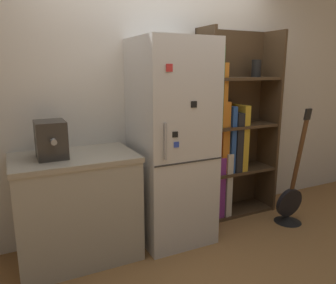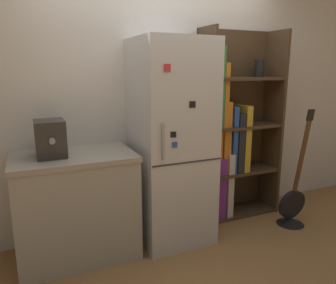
{
  "view_description": "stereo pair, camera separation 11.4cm",
  "coord_description": "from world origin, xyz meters",
  "px_view_note": "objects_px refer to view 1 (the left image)",
  "views": [
    {
      "loc": [
        -1.32,
        -2.51,
        1.59
      ],
      "look_at": [
        -0.02,
        0.15,
        0.93
      ],
      "focal_mm": 35.0,
      "sensor_mm": 36.0,
      "label": 1
    },
    {
      "loc": [
        -1.22,
        -2.56,
        1.59
      ],
      "look_at": [
        -0.02,
        0.15,
        0.93
      ],
      "focal_mm": 35.0,
      "sensor_mm": 36.0,
      "label": 2
    }
  ],
  "objects_px": {
    "refrigerator": "(171,143)",
    "bookshelf": "(226,137)",
    "guitar": "(289,206)",
    "espresso_machine": "(51,140)"
  },
  "relations": [
    {
      "from": "refrigerator",
      "to": "bookshelf",
      "type": "relative_size",
      "value": 0.93
    },
    {
      "from": "refrigerator",
      "to": "espresso_machine",
      "type": "xyz_separation_m",
      "value": [
        -1.04,
        0.02,
        0.12
      ]
    },
    {
      "from": "espresso_machine",
      "to": "guitar",
      "type": "xyz_separation_m",
      "value": [
        2.28,
        -0.33,
        -0.87
      ]
    },
    {
      "from": "espresso_machine",
      "to": "refrigerator",
      "type": "bearing_deg",
      "value": -1.18
    },
    {
      "from": "bookshelf",
      "to": "espresso_machine",
      "type": "height_order",
      "value": "bookshelf"
    },
    {
      "from": "refrigerator",
      "to": "guitar",
      "type": "relative_size",
      "value": 1.51
    },
    {
      "from": "bookshelf",
      "to": "espresso_machine",
      "type": "bearing_deg",
      "value": -174.63
    },
    {
      "from": "refrigerator",
      "to": "bookshelf",
      "type": "xyz_separation_m",
      "value": [
        0.76,
        0.19,
        -0.06
      ]
    },
    {
      "from": "guitar",
      "to": "refrigerator",
      "type": "bearing_deg",
      "value": 166.03
    },
    {
      "from": "bookshelf",
      "to": "guitar",
      "type": "height_order",
      "value": "bookshelf"
    }
  ]
}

